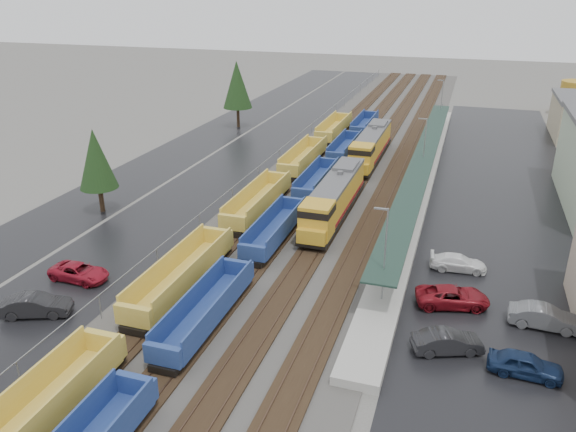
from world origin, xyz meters
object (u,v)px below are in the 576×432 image
parked_car_west_b (36,306)px  parked_car_east_a (447,342)px  parked_car_east_d (525,365)px  parked_car_west_c (79,272)px  locomotive_lead (334,198)px  locomotive_trail (371,146)px  parked_car_east_c (458,263)px  parked_car_east_b (452,297)px  parked_car_east_e (545,318)px  well_string_yellow (226,233)px  well_string_blue (275,229)px

parked_car_west_b → parked_car_east_a: size_ratio=1.07×
parked_car_east_d → parked_car_west_c: bearing=89.9°
locomotive_lead → parked_car_east_a: bearing=-57.7°
locomotive_trail → parked_car_east_c: locomotive_trail is taller
parked_car_east_b → parked_car_east_e: 6.42m
locomotive_trail → parked_car_east_d: locomotive_trail is taller
well_string_yellow → parked_car_east_e: well_string_yellow is taller
well_string_blue → parked_car_east_d: (21.25, -13.95, -0.37)m
well_string_yellow → parked_car_west_b: 17.39m
well_string_yellow → parked_car_east_e: size_ratio=20.35×
parked_car_east_b → parked_car_east_c: parked_car_east_b is taller
locomotive_lead → well_string_yellow: (-8.00, -9.24, -1.07)m
parked_car_east_e → parked_car_east_c: bearing=43.2°
parked_car_east_a → parked_car_east_e: size_ratio=0.95×
well_string_blue → parked_car_east_b: well_string_blue is taller
locomotive_trail → well_string_blue: size_ratio=0.18×
parked_car_west_b → parked_car_east_c: 33.60m
well_string_blue → parked_car_west_c: (-12.76, -12.22, -0.44)m
parked_car_east_a → parked_car_east_c: parked_car_east_a is taller
locomotive_trail → well_string_yellow: (-8.00, -30.24, -1.07)m
parked_car_east_d → parked_car_west_b: bearing=99.2°
locomotive_lead → parked_car_east_e: size_ratio=3.86×
parked_car_east_d → parked_car_east_e: parked_car_east_e is taller
parked_car_west_c → parked_car_east_b: (29.30, 5.31, 0.06)m
parked_car_west_c → parked_car_east_a: 29.29m
parked_car_east_b → parked_car_east_d: parked_car_east_d is taller
parked_car_west_c → parked_car_east_d: 34.05m
locomotive_lead → parked_car_west_b: 29.48m
parked_car_east_c → parked_car_east_a: bearing=174.2°
locomotive_lead → parked_car_west_b: bearing=-123.7°
parked_car_east_c → parked_car_east_b: bearing=173.4°
locomotive_trail → parked_car_west_b: bearing=-109.8°
parked_car_west_c → parked_car_east_a: (29.28, -0.77, 0.07)m
well_string_yellow → well_string_blue: size_ratio=0.97×
parked_car_west_b → parked_car_east_a: 29.25m
parked_car_west_c → parked_car_east_d: bearing=-91.0°
locomotive_lead → well_string_yellow: locomotive_lead is taller
locomotive_lead → parked_car_east_b: locomotive_lead is taller
parked_car_east_c → parked_car_east_d: (4.52, -13.10, 0.08)m
well_string_yellow → well_string_blue: (4.00, 2.46, -0.09)m
locomotive_trail → parked_car_east_a: locomotive_trail is taller
parked_car_east_e → parked_car_west_c: bearing=99.1°
locomotive_trail → parked_car_east_b: size_ratio=3.45×
well_string_blue → parked_car_east_a: (16.52, -12.99, -0.37)m
parked_car_east_c → parked_car_east_e: size_ratio=0.96×
parked_car_west_b → parked_car_east_d: size_ratio=1.11×
well_string_blue → parked_car_west_c: bearing=-136.2°
parked_car_east_e → parked_car_east_b: bearing=83.2°
locomotive_trail → parked_car_east_d: size_ratio=4.21×
locomotive_trail → parked_car_east_e: size_ratio=3.86×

